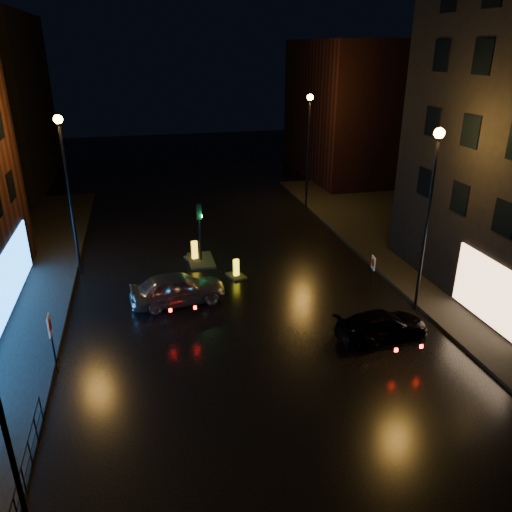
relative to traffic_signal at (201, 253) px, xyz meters
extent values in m
plane|color=black|center=(1.20, -14.00, -0.50)|extent=(120.00, 120.00, 0.00)
cube|color=black|center=(15.20, -6.00, -0.43)|extent=(12.00, 44.00, 0.15)
cube|color=black|center=(16.20, 18.00, 5.50)|extent=(8.00, 14.00, 12.00)
cylinder|color=black|center=(-6.60, 0.00, 3.50)|extent=(0.14, 0.14, 8.00)
cylinder|color=black|center=(-6.60, 0.00, 7.50)|extent=(0.20, 0.20, 0.25)
sphere|color=orange|center=(-6.60, 0.00, 7.65)|extent=(0.44, 0.44, 0.44)
cylinder|color=black|center=(9.00, -8.00, 3.50)|extent=(0.14, 0.14, 8.00)
cylinder|color=black|center=(9.00, -8.00, 7.50)|extent=(0.20, 0.20, 0.25)
sphere|color=orange|center=(9.00, -8.00, 7.65)|extent=(0.44, 0.44, 0.44)
cylinder|color=black|center=(9.00, 8.00, 3.50)|extent=(0.14, 0.14, 8.00)
cylinder|color=black|center=(9.00, 8.00, 7.50)|extent=(0.20, 0.20, 0.25)
sphere|color=orange|center=(9.00, 8.00, 7.65)|extent=(0.44, 0.44, 0.44)
cube|color=black|center=(0.00, 0.00, -0.44)|extent=(1.40, 2.40, 0.12)
cylinder|color=black|center=(0.00, 0.00, 0.90)|extent=(0.12, 0.12, 2.80)
cube|color=black|center=(0.00, 0.00, 2.50)|extent=(0.28, 0.22, 0.90)
cylinder|color=#0CFF59|center=(0.14, 0.00, 2.22)|extent=(0.05, 0.18, 0.18)
cylinder|color=black|center=(-6.80, -15.00, 0.47)|extent=(0.05, 6.00, 0.05)
cylinder|color=black|center=(-6.80, -15.00, 0.00)|extent=(0.04, 6.00, 0.04)
cylinder|color=black|center=(-6.80, -15.00, 0.00)|extent=(0.04, 0.04, 1.00)
cylinder|color=black|center=(-6.80, -12.00, 0.00)|extent=(0.04, 0.04, 1.00)
imported|color=#A4A8AC|center=(-1.72, -4.73, 0.26)|extent=(4.67, 2.33, 1.53)
imported|color=black|center=(6.37, -9.85, 0.08)|extent=(4.18, 2.03, 1.17)
cube|color=black|center=(1.56, -2.50, -0.45)|extent=(1.07, 1.32, 0.10)
cube|color=yellow|center=(1.56, -2.50, 0.02)|extent=(0.31, 0.24, 0.96)
cube|color=black|center=(1.56, -2.50, 0.02)|extent=(0.28, 0.10, 0.57)
cube|color=black|center=(-0.32, 0.28, -0.45)|extent=(1.23, 1.53, 0.11)
cube|color=yellow|center=(-0.32, 0.28, 0.11)|extent=(0.35, 0.28, 1.11)
cube|color=black|center=(-0.32, 0.28, 0.11)|extent=(0.32, 0.12, 0.66)
cylinder|color=black|center=(-6.70, -9.19, 0.65)|extent=(0.06, 0.06, 2.30)
cube|color=white|center=(-6.70, -9.19, 1.49)|extent=(0.07, 0.58, 0.79)
cylinder|color=#B20C0C|center=(-6.67, -9.19, 1.49)|extent=(0.04, 0.46, 0.46)
cylinder|color=black|center=(7.70, -5.99, 0.47)|extent=(0.05, 0.05, 1.95)
cube|color=silver|center=(7.70, -5.99, 1.18)|extent=(0.11, 0.49, 0.66)
cylinder|color=#B20C0C|center=(7.67, -5.99, 1.18)|extent=(0.07, 0.39, 0.39)
camera|label=1|loc=(-2.98, -26.30, 10.88)|focal=35.00mm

